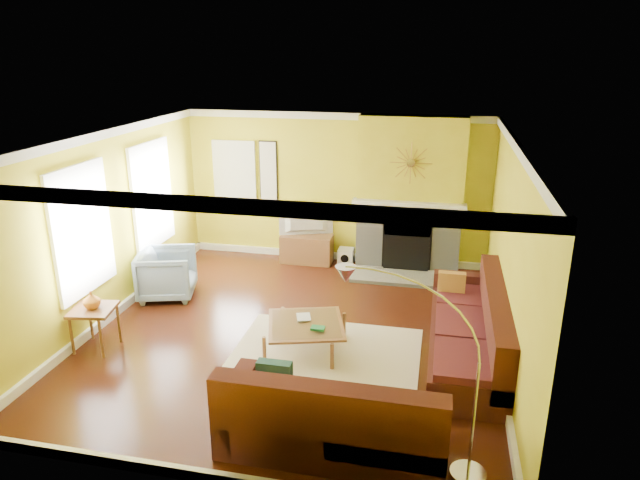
% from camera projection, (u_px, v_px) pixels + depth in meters
% --- Properties ---
extents(floor, '(5.50, 6.00, 0.02)m').
position_uv_depth(floor, '(295.00, 333.00, 7.97)').
color(floor, '#4D1F10').
rests_on(floor, ground).
extents(ceiling, '(5.50, 6.00, 0.02)m').
position_uv_depth(ceiling, '(292.00, 137.00, 7.09)').
color(ceiling, white).
rests_on(ceiling, ground).
extents(wall_back, '(5.50, 0.02, 2.70)m').
position_uv_depth(wall_back, '(336.00, 188.00, 10.31)').
color(wall_back, gold).
rests_on(wall_back, ground).
extents(wall_front, '(5.50, 0.02, 2.70)m').
position_uv_depth(wall_front, '(202.00, 355.00, 4.74)').
color(wall_front, gold).
rests_on(wall_front, ground).
extents(wall_left, '(0.02, 6.00, 2.70)m').
position_uv_depth(wall_left, '(105.00, 227.00, 8.08)').
color(wall_left, gold).
rests_on(wall_left, ground).
extents(wall_right, '(0.02, 6.00, 2.70)m').
position_uv_depth(wall_right, '(511.00, 256.00, 6.98)').
color(wall_right, gold).
rests_on(wall_right, ground).
extents(baseboard, '(5.50, 6.00, 0.12)m').
position_uv_depth(baseboard, '(295.00, 328.00, 7.94)').
color(baseboard, white).
rests_on(baseboard, floor).
extents(crown_molding, '(5.50, 6.00, 0.12)m').
position_uv_depth(crown_molding, '(292.00, 143.00, 7.11)').
color(crown_molding, white).
rests_on(crown_molding, ceiling).
extents(window_left_near, '(0.06, 1.22, 1.72)m').
position_uv_depth(window_left_near, '(151.00, 195.00, 9.22)').
color(window_left_near, white).
rests_on(window_left_near, wall_left).
extents(window_left_far, '(0.06, 1.22, 1.72)m').
position_uv_depth(window_left_far, '(81.00, 230.00, 7.47)').
color(window_left_far, white).
rests_on(window_left_far, wall_left).
extents(window_back, '(0.82, 0.06, 1.22)m').
position_uv_depth(window_back, '(235.00, 173.00, 10.58)').
color(window_back, white).
rests_on(window_back, wall_back).
extents(wall_art, '(0.34, 0.04, 1.14)m').
position_uv_depth(wall_art, '(268.00, 172.00, 10.44)').
color(wall_art, white).
rests_on(wall_art, wall_back).
extents(fireplace, '(1.80, 0.40, 2.70)m').
position_uv_depth(fireplace, '(410.00, 195.00, 9.85)').
color(fireplace, gray).
rests_on(fireplace, floor).
extents(mantel, '(1.92, 0.22, 0.08)m').
position_uv_depth(mantel, '(409.00, 204.00, 9.66)').
color(mantel, white).
rests_on(mantel, fireplace).
extents(hearth, '(1.80, 0.70, 0.06)m').
position_uv_depth(hearth, '(404.00, 277.00, 9.77)').
color(hearth, gray).
rests_on(hearth, floor).
extents(sunburst, '(0.70, 0.04, 0.70)m').
position_uv_depth(sunburst, '(411.00, 163.00, 9.44)').
color(sunburst, olive).
rests_on(sunburst, fireplace).
extents(rug, '(2.40, 1.80, 0.02)m').
position_uv_depth(rug, '(326.00, 353.00, 7.40)').
color(rug, beige).
rests_on(rug, floor).
extents(sectional_sofa, '(2.87, 3.97, 0.90)m').
position_uv_depth(sectional_sofa, '(384.00, 337.00, 6.89)').
color(sectional_sofa, '#461B16').
rests_on(sectional_sofa, floor).
extents(coffee_table, '(1.20, 1.20, 0.38)m').
position_uv_depth(coffee_table, '(306.00, 336.00, 7.46)').
color(coffee_table, white).
rests_on(coffee_table, floor).
extents(media_console, '(0.94, 0.42, 0.51)m').
position_uv_depth(media_console, '(307.00, 249.00, 10.47)').
color(media_console, brown).
rests_on(media_console, floor).
extents(tv, '(0.98, 0.45, 0.57)m').
position_uv_depth(tv, '(307.00, 221.00, 10.30)').
color(tv, black).
rests_on(tv, media_console).
extents(subwoofer, '(0.28, 0.28, 0.28)m').
position_uv_depth(subwoofer, '(346.00, 256.00, 10.45)').
color(subwoofer, white).
rests_on(subwoofer, floor).
extents(armchair, '(1.05, 1.03, 0.77)m').
position_uv_depth(armchair, '(167.00, 274.00, 8.98)').
color(armchair, gray).
rests_on(armchair, floor).
extents(side_table, '(0.61, 0.61, 0.58)m').
position_uv_depth(side_table, '(96.00, 328.00, 7.45)').
color(side_table, brown).
rests_on(side_table, floor).
extents(vase, '(0.23, 0.23, 0.23)m').
position_uv_depth(vase, '(91.00, 300.00, 7.32)').
color(vase, '#C76F1C').
rests_on(vase, side_table).
extents(book, '(0.25, 0.29, 0.02)m').
position_uv_depth(book, '(297.00, 318.00, 7.51)').
color(book, white).
rests_on(book, coffee_table).
extents(arc_lamp, '(1.28, 0.36, 1.99)m').
position_uv_depth(arc_lamp, '(415.00, 377.00, 5.07)').
color(arc_lamp, silver).
rests_on(arc_lamp, floor).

